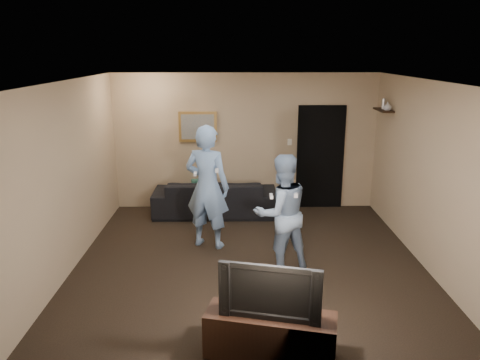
{
  "coord_description": "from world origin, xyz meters",
  "views": [
    {
      "loc": [
        -0.21,
        -6.32,
        2.98
      ],
      "look_at": [
        -0.13,
        0.3,
        1.15
      ],
      "focal_mm": 35.0,
      "sensor_mm": 36.0,
      "label": 1
    }
  ],
  "objects_px": {
    "sofa": "(215,197)",
    "tv_console": "(270,335)",
    "wii_player_right": "(281,213)",
    "television": "(271,288)",
    "wii_player_left": "(207,187)"
  },
  "relations": [
    {
      "from": "tv_console",
      "to": "television",
      "type": "bearing_deg",
      "value": 0.0
    },
    {
      "from": "sofa",
      "to": "television",
      "type": "bearing_deg",
      "value": 99.44
    },
    {
      "from": "wii_player_right",
      "to": "wii_player_left",
      "type": "bearing_deg",
      "value": 142.3
    },
    {
      "from": "wii_player_left",
      "to": "wii_player_right",
      "type": "height_order",
      "value": "wii_player_left"
    },
    {
      "from": "television",
      "to": "wii_player_left",
      "type": "xyz_separation_m",
      "value": [
        -0.77,
        2.82,
        0.2
      ]
    },
    {
      "from": "sofa",
      "to": "wii_player_left",
      "type": "relative_size",
      "value": 1.18
    },
    {
      "from": "television",
      "to": "wii_player_left",
      "type": "height_order",
      "value": "wii_player_left"
    },
    {
      "from": "television",
      "to": "sofa",
      "type": "bearing_deg",
      "value": 112.74
    },
    {
      "from": "wii_player_right",
      "to": "television",
      "type": "bearing_deg",
      "value": -98.3
    },
    {
      "from": "tv_console",
      "to": "wii_player_right",
      "type": "xyz_separation_m",
      "value": [
        0.29,
        2.0,
        0.58
      ]
    },
    {
      "from": "sofa",
      "to": "tv_console",
      "type": "xyz_separation_m",
      "value": [
        0.72,
        -4.31,
        -0.08
      ]
    },
    {
      "from": "wii_player_left",
      "to": "wii_player_right",
      "type": "bearing_deg",
      "value": -37.7
    },
    {
      "from": "wii_player_right",
      "to": "tv_console",
      "type": "bearing_deg",
      "value": -98.3
    },
    {
      "from": "sofa",
      "to": "tv_console",
      "type": "height_order",
      "value": "sofa"
    },
    {
      "from": "tv_console",
      "to": "wii_player_left",
      "type": "xyz_separation_m",
      "value": [
        -0.77,
        2.82,
        0.72
      ]
    }
  ]
}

